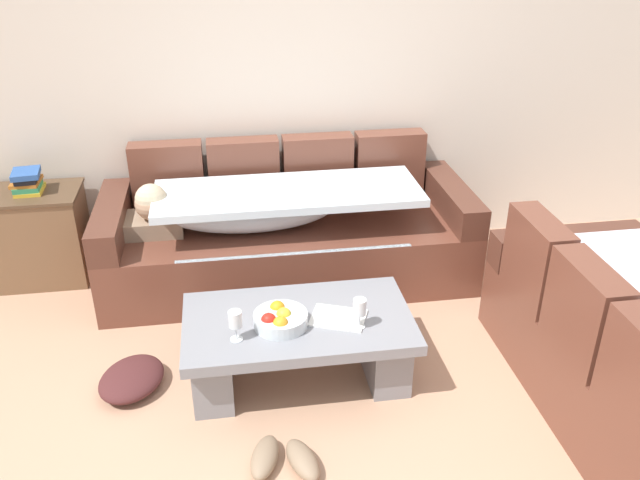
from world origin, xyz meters
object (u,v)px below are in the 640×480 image
at_px(coffee_table, 298,340).
at_px(wine_glass_near_left, 235,320).
at_px(side_cabinet, 31,236).
at_px(pair_of_shoes, 284,459).
at_px(crumpled_garment, 132,379).
at_px(fruit_bowl, 280,319).
at_px(book_stack_on_cabinet, 27,182).
at_px(open_magazine, 338,318).
at_px(wine_glass_near_right, 360,308).
at_px(couch_along_wall, 282,233).

relative_size(coffee_table, wine_glass_near_left, 7.23).
distance_m(wine_glass_near_left, side_cabinet, 1.98).
bearing_deg(pair_of_shoes, crumpled_garment, 137.87).
bearing_deg(fruit_bowl, book_stack_on_cabinet, 137.19).
distance_m(fruit_bowl, open_magazine, 0.31).
distance_m(side_cabinet, book_stack_on_cabinet, 0.40).
height_order(fruit_bowl, book_stack_on_cabinet, book_stack_on_cabinet).
xyz_separation_m(coffee_table, book_stack_on_cabinet, (-1.59, 1.33, 0.47)).
xyz_separation_m(wine_glass_near_right, pair_of_shoes, (-0.45, -0.50, -0.45)).
distance_m(wine_glass_near_left, open_magazine, 0.55).
height_order(couch_along_wall, pair_of_shoes, couch_along_wall).
bearing_deg(side_cabinet, crumpled_garment, -59.85).
distance_m(fruit_bowl, side_cabinet, 2.07).
height_order(wine_glass_near_left, book_stack_on_cabinet, book_stack_on_cabinet).
bearing_deg(crumpled_garment, side_cabinet, 120.15).
xyz_separation_m(couch_along_wall, book_stack_on_cabinet, (-1.62, 0.22, 0.38)).
distance_m(fruit_bowl, wine_glass_near_right, 0.41).
bearing_deg(pair_of_shoes, side_cabinet, 127.26).
height_order(couch_along_wall, side_cabinet, couch_along_wall).
bearing_deg(open_magazine, wine_glass_near_right, -23.47).
height_order(side_cabinet, crumpled_garment, side_cabinet).
distance_m(open_magazine, crumpled_garment, 1.15).
bearing_deg(side_cabinet, wine_glass_near_right, -36.88).
bearing_deg(book_stack_on_cabinet, side_cabinet, 179.85).
bearing_deg(wine_glass_near_right, pair_of_shoes, -131.71).
xyz_separation_m(book_stack_on_cabinet, crumpled_garment, (0.70, -1.29, -0.65)).
bearing_deg(open_magazine, crumpled_garment, -162.14).
height_order(coffee_table, side_cabinet, side_cabinet).
relative_size(open_magazine, book_stack_on_cabinet, 1.25).
height_order(couch_along_wall, wine_glass_near_left, couch_along_wall).
bearing_deg(open_magazine, fruit_bowl, -154.94).
relative_size(fruit_bowl, open_magazine, 1.00).
xyz_separation_m(wine_glass_near_left, wine_glass_near_right, (0.62, 0.01, 0.00)).
distance_m(coffee_table, book_stack_on_cabinet, 2.12).
relative_size(fruit_bowl, crumpled_garment, 0.70).
distance_m(wine_glass_near_right, side_cabinet, 2.43).
xyz_separation_m(wine_glass_near_left, crumpled_garment, (-0.57, 0.18, -0.44)).
height_order(pair_of_shoes, crumpled_garment, crumpled_garment).
xyz_separation_m(wine_glass_near_left, book_stack_on_cabinet, (-1.27, 1.47, 0.22)).
xyz_separation_m(pair_of_shoes, crumpled_garment, (-0.74, 0.67, 0.01)).
height_order(fruit_bowl, pair_of_shoes, fruit_bowl).
distance_m(fruit_bowl, wine_glass_near_left, 0.25).
xyz_separation_m(fruit_bowl, side_cabinet, (-1.54, 1.38, -0.10)).
relative_size(side_cabinet, crumpled_garment, 1.80).
bearing_deg(open_magazine, side_cabinet, 165.36).
relative_size(open_magazine, pair_of_shoes, 0.77).
distance_m(couch_along_wall, open_magazine, 1.15).
height_order(couch_along_wall, crumpled_garment, couch_along_wall).
bearing_deg(fruit_bowl, open_magazine, 3.29).
distance_m(fruit_bowl, crumpled_garment, 0.88).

